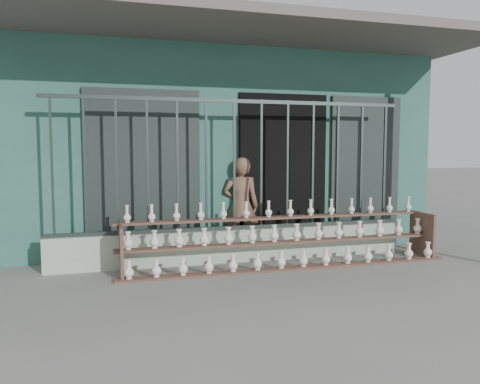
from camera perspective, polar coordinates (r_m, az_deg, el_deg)
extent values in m
plane|color=slate|center=(5.43, 2.88, -11.50)|extent=(60.00, 60.00, 0.00)
cube|color=#2D5F53|center=(9.38, -5.43, 5.38)|extent=(7.00, 5.00, 3.20)
cube|color=black|center=(7.23, 5.15, 2.31)|extent=(1.40, 0.12, 2.40)
cube|color=black|center=(6.74, -11.69, 2.02)|extent=(1.60, 0.08, 2.40)
cube|color=black|center=(7.80, 14.93, 2.36)|extent=(1.20, 0.08, 2.40)
cube|color=#59544C|center=(6.55, -0.50, 19.24)|extent=(7.40, 2.00, 0.12)
cube|color=#AFC3A7|center=(6.58, -0.70, -6.51)|extent=(5.00, 0.20, 0.45)
cube|color=#283330|center=(6.28, -21.96, 2.91)|extent=(0.03, 0.03, 1.80)
cube|color=#283330|center=(6.25, -18.39, 3.01)|extent=(0.03, 0.03, 1.80)
cube|color=#283330|center=(6.24, -14.79, 3.10)|extent=(0.03, 0.03, 1.80)
cube|color=#283330|center=(6.26, -11.19, 3.17)|extent=(0.03, 0.03, 1.80)
cube|color=#283330|center=(6.30, -7.63, 3.24)|extent=(0.03, 0.03, 1.80)
cube|color=#283330|center=(6.36, -4.13, 3.29)|extent=(0.03, 0.03, 1.80)
cube|color=#283330|center=(6.45, -0.71, 3.33)|extent=(0.03, 0.03, 1.80)
cube|color=#283330|center=(6.56, 2.60, 3.35)|extent=(0.03, 0.03, 1.80)
cube|color=#283330|center=(6.69, 5.79, 3.37)|extent=(0.03, 0.03, 1.80)
cube|color=#283330|center=(6.85, 8.85, 3.37)|extent=(0.03, 0.03, 1.80)
cube|color=#283330|center=(7.02, 11.77, 3.36)|extent=(0.03, 0.03, 1.80)
cube|color=#283330|center=(7.20, 14.55, 3.35)|extent=(0.03, 0.03, 1.80)
cube|color=#283330|center=(7.41, 17.18, 3.33)|extent=(0.03, 0.03, 1.80)
cube|color=#283330|center=(6.48, -0.72, 11.03)|extent=(5.00, 0.04, 0.05)
cube|color=#283330|center=(6.54, -0.71, -4.36)|extent=(5.00, 0.04, 0.05)
cube|color=brown|center=(6.22, 6.38, -9.23)|extent=(4.50, 0.18, 0.03)
cube|color=brown|center=(6.38, 5.57, -6.09)|extent=(4.50, 0.18, 0.03)
cube|color=brown|center=(6.56, 4.80, -3.11)|extent=(4.50, 0.18, 0.03)
cube|color=brown|center=(5.96, -14.24, -6.96)|extent=(0.04, 0.55, 0.64)
cube|color=brown|center=(7.42, 21.32, -4.80)|extent=(0.04, 0.55, 0.64)
imported|color=brown|center=(6.93, 0.11, -1.73)|extent=(0.60, 0.46, 1.45)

